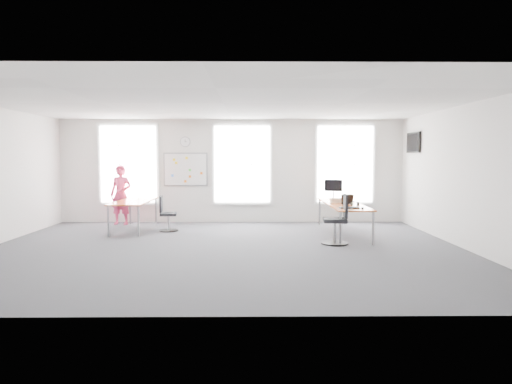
{
  "coord_description": "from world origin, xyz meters",
  "views": [
    {
      "loc": [
        0.56,
        -9.33,
        1.91
      ],
      "look_at": [
        0.67,
        1.2,
        1.1
      ],
      "focal_mm": 32.0,
      "sensor_mm": 36.0,
      "label": 1
    }
  ],
  "objects_px": {
    "desk_left": "(134,203)",
    "headphones": "(355,204)",
    "chair_left": "(166,216)",
    "desk_right": "(343,205)",
    "monitor": "(333,187)",
    "person": "(121,195)",
    "keyboard": "(349,208)",
    "chair_right": "(338,222)"
  },
  "relations": [
    {
      "from": "monitor",
      "to": "person",
      "type": "bearing_deg",
      "value": -167.55
    },
    {
      "from": "chair_left",
      "to": "headphones",
      "type": "height_order",
      "value": "chair_left"
    },
    {
      "from": "desk_right",
      "to": "chair_right",
      "type": "bearing_deg",
      "value": -105.64
    },
    {
      "from": "monitor",
      "to": "headphones",
      "type": "bearing_deg",
      "value": -65.75
    },
    {
      "from": "headphones",
      "to": "person",
      "type": "bearing_deg",
      "value": 173.05
    },
    {
      "from": "desk_right",
      "to": "headphones",
      "type": "xyz_separation_m",
      "value": [
        0.15,
        -0.6,
        0.1
      ]
    },
    {
      "from": "chair_left",
      "to": "person",
      "type": "relative_size",
      "value": 0.54
    },
    {
      "from": "chair_left",
      "to": "keyboard",
      "type": "xyz_separation_m",
      "value": [
        4.39,
        -1.55,
        0.37
      ]
    },
    {
      "from": "desk_left",
      "to": "chair_left",
      "type": "xyz_separation_m",
      "value": [
        0.88,
        -0.17,
        -0.31
      ]
    },
    {
      "from": "desk_left",
      "to": "headphones",
      "type": "height_order",
      "value": "headphones"
    },
    {
      "from": "headphones",
      "to": "desk_right",
      "type": "bearing_deg",
      "value": 116.79
    },
    {
      "from": "chair_left",
      "to": "monitor",
      "type": "height_order",
      "value": "monitor"
    },
    {
      "from": "desk_right",
      "to": "desk_left",
      "type": "distance_m",
      "value": 5.39
    },
    {
      "from": "keyboard",
      "to": "headphones",
      "type": "height_order",
      "value": "headphones"
    },
    {
      "from": "desk_right",
      "to": "chair_left",
      "type": "height_order",
      "value": "chair_left"
    },
    {
      "from": "chair_left",
      "to": "person",
      "type": "bearing_deg",
      "value": 46.37
    },
    {
      "from": "chair_left",
      "to": "chair_right",
      "type": "bearing_deg",
      "value": -119.71
    },
    {
      "from": "desk_left",
      "to": "keyboard",
      "type": "height_order",
      "value": "keyboard"
    },
    {
      "from": "desk_right",
      "to": "headphones",
      "type": "relative_size",
      "value": 16.7
    },
    {
      "from": "chair_right",
      "to": "chair_left",
      "type": "xyz_separation_m",
      "value": [
        -4.09,
        1.83,
        -0.08
      ]
    },
    {
      "from": "keyboard",
      "to": "monitor",
      "type": "height_order",
      "value": "monitor"
    },
    {
      "from": "desk_left",
      "to": "person",
      "type": "xyz_separation_m",
      "value": [
        -0.62,
        0.99,
        0.13
      ]
    },
    {
      "from": "person",
      "to": "headphones",
      "type": "height_order",
      "value": "person"
    },
    {
      "from": "chair_left",
      "to": "monitor",
      "type": "relative_size",
      "value": 1.69
    },
    {
      "from": "desk_right",
      "to": "person",
      "type": "relative_size",
      "value": 1.85
    },
    {
      "from": "desk_left",
      "to": "keyboard",
      "type": "bearing_deg",
      "value": -18.14
    },
    {
      "from": "desk_right",
      "to": "headphones",
      "type": "height_order",
      "value": "headphones"
    },
    {
      "from": "chair_right",
      "to": "chair_left",
      "type": "relative_size",
      "value": 1.21
    },
    {
      "from": "chair_right",
      "to": "keyboard",
      "type": "bearing_deg",
      "value": 137.51
    },
    {
      "from": "chair_left",
      "to": "keyboard",
      "type": "height_order",
      "value": "chair_left"
    },
    {
      "from": "chair_right",
      "to": "person",
      "type": "bearing_deg",
      "value": -112.75
    },
    {
      "from": "desk_left",
      "to": "headphones",
      "type": "xyz_separation_m",
      "value": [
        5.51,
        -1.2,
        0.1
      ]
    },
    {
      "from": "keyboard",
      "to": "monitor",
      "type": "relative_size",
      "value": 0.82
    },
    {
      "from": "person",
      "to": "keyboard",
      "type": "bearing_deg",
      "value": -15.51
    },
    {
      "from": "keyboard",
      "to": "desk_left",
      "type": "bearing_deg",
      "value": 157.89
    },
    {
      "from": "chair_right",
      "to": "chair_left",
      "type": "bearing_deg",
      "value": -108.62
    },
    {
      "from": "keyboard",
      "to": "chair_right",
      "type": "bearing_deg",
      "value": -141.92
    },
    {
      "from": "chair_left",
      "to": "desk_right",
      "type": "bearing_deg",
      "value": -101.09
    },
    {
      "from": "desk_right",
      "to": "monitor",
      "type": "xyz_separation_m",
      "value": [
        -0.05,
        1.08,
        0.37
      ]
    },
    {
      "from": "chair_right",
      "to": "desk_right",
      "type": "bearing_deg",
      "value": 169.82
    },
    {
      "from": "chair_right",
      "to": "keyboard",
      "type": "xyz_separation_m",
      "value": [
        0.3,
        0.27,
        0.29
      ]
    },
    {
      "from": "desk_left",
      "to": "headphones",
      "type": "distance_m",
      "value": 5.64
    }
  ]
}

